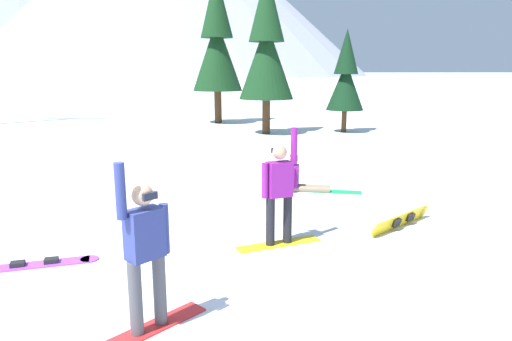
{
  "coord_description": "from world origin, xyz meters",
  "views": [
    {
      "loc": [
        2.28,
        -4.85,
        2.92
      ],
      "look_at": [
        2.53,
        3.94,
        1.0
      ],
      "focal_mm": 32.75,
      "sensor_mm": 36.0,
      "label": 1
    }
  ],
  "objects_px": {
    "snowboarder_background": "(301,178)",
    "pine_tree_leaning": "(217,42)",
    "snowboarder_foreground": "(146,252)",
    "loose_snowboard_near_left": "(402,220)",
    "pine_tree_short": "(346,77)",
    "pine_tree_tall": "(266,46)",
    "snowboarder_midground": "(279,191)",
    "loose_snowboard_near_right": "(35,264)"
  },
  "relations": [
    {
      "from": "loose_snowboard_near_left",
      "to": "pine_tree_leaning",
      "type": "bearing_deg",
      "value": 103.88
    },
    {
      "from": "snowboarder_foreground",
      "to": "snowboarder_midground",
      "type": "bearing_deg",
      "value": 57.19
    },
    {
      "from": "loose_snowboard_near_left",
      "to": "snowboarder_background",
      "type": "bearing_deg",
      "value": 119.75
    },
    {
      "from": "snowboarder_background",
      "to": "pine_tree_short",
      "type": "xyz_separation_m",
      "value": [
        3.36,
        10.8,
        2.25
      ]
    },
    {
      "from": "snowboarder_foreground",
      "to": "snowboarder_midground",
      "type": "height_order",
      "value": "snowboarder_foreground"
    },
    {
      "from": "snowboarder_foreground",
      "to": "pine_tree_leaning",
      "type": "relative_size",
      "value": 0.25
    },
    {
      "from": "snowboarder_foreground",
      "to": "snowboarder_background",
      "type": "bearing_deg",
      "value": 68.1
    },
    {
      "from": "loose_snowboard_near_left",
      "to": "pine_tree_tall",
      "type": "xyz_separation_m",
      "value": [
        -1.91,
        13.11,
        3.78
      ]
    },
    {
      "from": "loose_snowboard_near_right",
      "to": "pine_tree_short",
      "type": "xyz_separation_m",
      "value": [
        7.93,
        15.15,
        2.55
      ]
    },
    {
      "from": "snowboarder_midground",
      "to": "loose_snowboard_near_right",
      "type": "bearing_deg",
      "value": -168.51
    },
    {
      "from": "snowboarder_background",
      "to": "snowboarder_foreground",
      "type": "bearing_deg",
      "value": -111.9
    },
    {
      "from": "pine_tree_tall",
      "to": "pine_tree_leaning",
      "type": "bearing_deg",
      "value": 118.65
    },
    {
      "from": "pine_tree_short",
      "to": "pine_tree_tall",
      "type": "relative_size",
      "value": 0.66
    },
    {
      "from": "snowboarder_background",
      "to": "pine_tree_short",
      "type": "height_order",
      "value": "pine_tree_short"
    },
    {
      "from": "loose_snowboard_near_right",
      "to": "pine_tree_leaning",
      "type": "height_order",
      "value": "pine_tree_leaning"
    },
    {
      "from": "pine_tree_leaning",
      "to": "loose_snowboard_near_left",
      "type": "bearing_deg",
      "value": -76.12
    },
    {
      "from": "snowboarder_background",
      "to": "loose_snowboard_near_right",
      "type": "bearing_deg",
      "value": -136.45
    },
    {
      "from": "snowboarder_foreground",
      "to": "loose_snowboard_near_right",
      "type": "xyz_separation_m",
      "value": [
        -2.09,
        1.84,
        -0.92
      ]
    },
    {
      "from": "pine_tree_tall",
      "to": "pine_tree_leaning",
      "type": "xyz_separation_m",
      "value": [
        -2.43,
        4.45,
        0.43
      ]
    },
    {
      "from": "loose_snowboard_near_left",
      "to": "pine_tree_leaning",
      "type": "relative_size",
      "value": 0.19
    },
    {
      "from": "loose_snowboard_near_left",
      "to": "pine_tree_short",
      "type": "distance_m",
      "value": 13.89
    },
    {
      "from": "snowboarder_foreground",
      "to": "loose_snowboard_near_left",
      "type": "xyz_separation_m",
      "value": [
        4.06,
        3.43,
        -0.8
      ]
    },
    {
      "from": "snowboarder_foreground",
      "to": "snowboarder_midground",
      "type": "xyz_separation_m",
      "value": [
        1.68,
        2.6,
        -0.01
      ]
    },
    {
      "from": "snowboarder_foreground",
      "to": "loose_snowboard_near_right",
      "type": "distance_m",
      "value": 2.93
    },
    {
      "from": "loose_snowboard_near_left",
      "to": "pine_tree_short",
      "type": "xyz_separation_m",
      "value": [
        1.79,
        13.56,
        2.43
      ]
    },
    {
      "from": "loose_snowboard_near_left",
      "to": "pine_tree_leaning",
      "type": "xyz_separation_m",
      "value": [
        -4.34,
        17.56,
        4.21
      ]
    },
    {
      "from": "snowboarder_foreground",
      "to": "pine_tree_tall",
      "type": "relative_size",
      "value": 0.28
    },
    {
      "from": "snowboarder_background",
      "to": "pine_tree_tall",
      "type": "height_order",
      "value": "pine_tree_tall"
    },
    {
      "from": "pine_tree_short",
      "to": "snowboarder_foreground",
      "type": "bearing_deg",
      "value": -109.0
    },
    {
      "from": "loose_snowboard_near_left",
      "to": "pine_tree_leaning",
      "type": "height_order",
      "value": "pine_tree_leaning"
    },
    {
      "from": "snowboarder_foreground",
      "to": "loose_snowboard_near_right",
      "type": "bearing_deg",
      "value": 138.65
    },
    {
      "from": "loose_snowboard_near_right",
      "to": "pine_tree_short",
      "type": "bearing_deg",
      "value": 62.35
    },
    {
      "from": "snowboarder_foreground",
      "to": "pine_tree_short",
      "type": "bearing_deg",
      "value": 71.0
    },
    {
      "from": "loose_snowboard_near_left",
      "to": "pine_tree_short",
      "type": "relative_size",
      "value": 0.32
    },
    {
      "from": "loose_snowboard_near_right",
      "to": "pine_tree_tall",
      "type": "bearing_deg",
      "value": 73.92
    },
    {
      "from": "snowboarder_background",
      "to": "pine_tree_leaning",
      "type": "distance_m",
      "value": 15.59
    },
    {
      "from": "snowboarder_midground",
      "to": "snowboarder_background",
      "type": "height_order",
      "value": "snowboarder_midground"
    },
    {
      "from": "snowboarder_foreground",
      "to": "snowboarder_background",
      "type": "relative_size",
      "value": 1.1
    },
    {
      "from": "pine_tree_short",
      "to": "snowboarder_background",
      "type": "bearing_deg",
      "value": -107.3
    },
    {
      "from": "snowboarder_foreground",
      "to": "snowboarder_midground",
      "type": "relative_size",
      "value": 1.0
    },
    {
      "from": "loose_snowboard_near_right",
      "to": "pine_tree_short",
      "type": "height_order",
      "value": "pine_tree_short"
    },
    {
      "from": "loose_snowboard_near_right",
      "to": "pine_tree_tall",
      "type": "xyz_separation_m",
      "value": [
        4.24,
        14.7,
        3.9
      ]
    }
  ]
}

